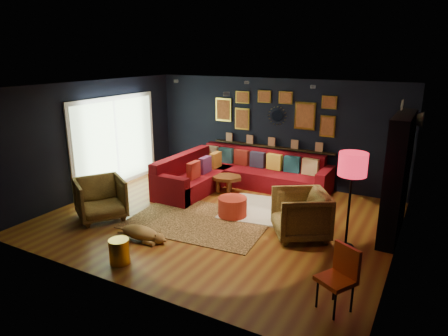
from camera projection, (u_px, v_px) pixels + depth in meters
The scene contains 20 objects.
floor at pixel (219, 218), 7.99m from camera, with size 6.50×6.50×0.00m, color brown.
room_walls at pixel (219, 140), 7.54m from camera, with size 6.50×6.50×6.50m.
sectional at pixel (234, 175), 9.70m from camera, with size 3.41×2.69×0.86m.
ledge at pixel (272, 147), 9.98m from camera, with size 3.20×0.12×0.04m, color black.
gallery_wall at pixel (273, 111), 9.77m from camera, with size 3.15×0.04×1.02m.
sunburst_mirror at pixel (277, 116), 9.75m from camera, with size 0.47×0.16×0.47m.
fireplace at pixel (396, 181), 7.02m from camera, with size 0.31×1.60×2.20m.
deer_head at pixel (410, 119), 7.13m from camera, with size 0.50×0.28×0.45m.
sliding_door at pixel (116, 142), 9.68m from camera, with size 0.06×2.80×2.20m.
ceiling_spots at pixel (238, 85), 7.94m from camera, with size 3.30×2.50×0.06m.
shag_rug at pixel (277, 211), 8.29m from camera, with size 2.15×1.56×0.03m, color silver.
leopard_rug at pixel (200, 221), 7.86m from camera, with size 2.67×1.91×0.02m, color tan.
coffee_table at pixel (226, 179), 9.34m from camera, with size 0.89×0.75×0.38m.
pouf at pixel (232, 207), 8.00m from camera, with size 0.58×0.58×0.38m, color #A6291B.
armchair_left at pixel (100, 197), 7.87m from camera, with size 0.88×0.83×0.91m, color #BB9445.
armchair_right at pixel (301, 212), 7.08m from camera, with size 0.91×0.85×0.94m, color #BB9445.
gold_stool at pixel (119, 251), 6.25m from camera, with size 0.32×0.32×0.40m, color gold.
orange_chair at pixel (340, 273), 5.05m from camera, with size 0.55×0.55×0.86m.
floor_lamp at pixel (353, 169), 6.39m from camera, with size 0.46×0.46×1.67m.
dog at pixel (140, 230), 7.04m from camera, with size 1.03×0.51×0.33m, color #B27D4A, non-canonical shape.
Camera 1 is at (3.66, -6.42, 3.20)m, focal length 32.00 mm.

